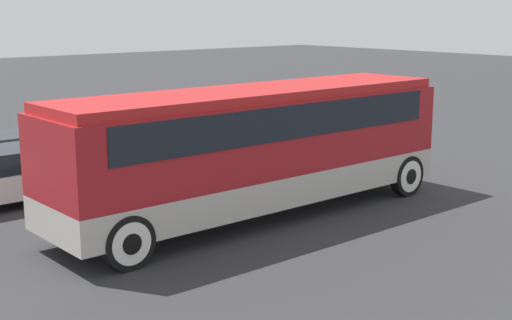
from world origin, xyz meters
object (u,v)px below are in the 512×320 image
tour_bus (259,140)px  parked_car_near (166,150)px  parked_car_mid (2,177)px  parked_car_far (5,156)px

tour_bus → parked_car_near: tour_bus is taller
tour_bus → parked_car_near: (0.85, 5.29, -1.16)m
parked_car_mid → tour_bus: bearing=-49.6°
parked_car_mid → parked_car_far: (1.17, 2.77, -0.06)m
parked_car_near → parked_car_far: size_ratio=1.03×
parked_car_near → parked_car_far: (-3.99, 2.53, -0.04)m
parked_car_mid → parked_car_far: bearing=67.1°
tour_bus → parked_car_mid: tour_bus is taller
tour_bus → parked_car_near: 5.48m
parked_car_near → parked_car_far: bearing=147.6°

